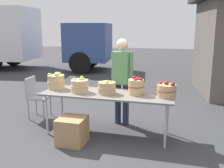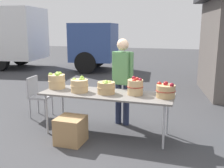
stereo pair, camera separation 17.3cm
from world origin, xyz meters
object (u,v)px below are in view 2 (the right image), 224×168
at_px(apple_basket_green_2, 106,87).
at_px(produce_crate, 71,130).
at_px(apple_basket_red_1, 166,91).
at_px(market_table, 107,95).
at_px(box_truck, 19,36).
at_px(folding_chair, 38,93).
at_px(apple_basket_green_0, 57,81).
at_px(apple_basket_green_1, 80,85).
at_px(apple_basket_red_0, 135,86).
at_px(vendor_adult, 123,75).

relative_size(apple_basket_green_2, produce_crate, 0.73).
height_order(apple_basket_green_2, apple_basket_red_1, apple_basket_red_1).
distance_m(apple_basket_green_2, produce_crate, 0.93).
height_order(market_table, box_truck, box_truck).
bearing_deg(box_truck, folding_chair, -58.18).
distance_m(apple_basket_green_0, apple_basket_red_1, 2.02).
relative_size(apple_basket_green_0, box_truck, 0.04).
xyz_separation_m(apple_basket_green_1, apple_basket_green_2, (0.49, 0.02, -0.01)).
height_order(apple_basket_red_0, vendor_adult, vendor_adult).
xyz_separation_m(apple_basket_red_0, apple_basket_red_1, (0.51, -0.02, -0.03)).
bearing_deg(market_table, produce_crate, -129.91).
relative_size(apple_basket_red_1, vendor_adult, 0.20).
bearing_deg(box_truck, produce_crate, -55.97).
bearing_deg(market_table, apple_basket_red_0, 6.00).
relative_size(apple_basket_green_0, vendor_adult, 0.19).
bearing_deg(apple_basket_green_2, folding_chair, 164.39).
distance_m(apple_basket_green_1, apple_basket_red_0, 0.99).
distance_m(apple_basket_red_0, apple_basket_red_1, 0.51).
distance_m(apple_basket_green_1, vendor_adult, 0.87).
relative_size(apple_basket_red_0, box_truck, 0.04).
xyz_separation_m(market_table, vendor_adult, (0.13, 0.55, 0.27)).
bearing_deg(apple_basket_green_2, market_table, 94.85).
xyz_separation_m(vendor_adult, produce_crate, (-0.58, -1.08, -0.76)).
distance_m(market_table, apple_basket_red_0, 0.53).
height_order(market_table, produce_crate, market_table).
height_order(box_truck, folding_chair, box_truck).
distance_m(market_table, box_truck, 8.89).
bearing_deg(folding_chair, apple_basket_red_0, -104.58).
xyz_separation_m(apple_basket_green_2, produce_crate, (-0.45, -0.50, -0.64)).
bearing_deg(apple_basket_red_0, apple_basket_green_0, 179.06).
xyz_separation_m(market_table, apple_basket_green_0, (-1.01, 0.08, 0.18)).
height_order(apple_basket_red_1, produce_crate, apple_basket_red_1).
bearing_deg(apple_basket_red_1, apple_basket_red_0, 177.23).
height_order(folding_chair, produce_crate, folding_chair).
height_order(apple_basket_green_0, box_truck, box_truck).
bearing_deg(market_table, folding_chair, 165.44).
bearing_deg(produce_crate, apple_basket_red_1, 21.13).
distance_m(apple_basket_red_0, folding_chair, 2.25).
height_order(apple_basket_green_0, folding_chair, apple_basket_green_0).
xyz_separation_m(apple_basket_green_2, box_truck, (-6.38, 6.17, 0.63)).
bearing_deg(vendor_adult, apple_basket_green_1, 54.71).
bearing_deg(box_truck, vendor_adult, -48.26).
relative_size(box_truck, produce_crate, 18.11).
distance_m(market_table, apple_basket_red_1, 1.01).
bearing_deg(box_truck, market_table, -51.52).
bearing_deg(apple_basket_green_2, produce_crate, -131.98).
xyz_separation_m(market_table, apple_basket_green_2, (0.00, -0.03, 0.15)).
bearing_deg(market_table, apple_basket_green_0, 175.68).
bearing_deg(apple_basket_green_1, apple_basket_green_0, 165.90).
distance_m(apple_basket_red_0, produce_crate, 1.29).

